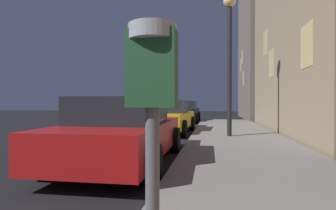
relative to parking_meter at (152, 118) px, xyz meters
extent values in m
cube|color=#1E4728|center=(0.00, 0.00, 0.19)|extent=(0.19, 0.11, 0.30)
cylinder|color=#999EA5|center=(0.00, 0.00, 0.33)|extent=(0.19, 0.19, 0.06)
cube|color=black|center=(-0.06, 0.00, 0.23)|extent=(0.01, 0.08, 0.11)
cube|color=maroon|center=(-1.68, 4.47, -0.69)|extent=(1.94, 4.48, 0.64)
cube|color=#1E2328|center=(-1.68, 4.31, -0.11)|extent=(1.68, 2.04, 0.56)
cylinder|color=black|center=(-2.65, 5.83, -0.93)|extent=(0.23, 0.66, 0.66)
cylinder|color=black|center=(-0.75, 5.86, -0.93)|extent=(0.23, 0.66, 0.66)
cylinder|color=black|center=(-2.61, 3.07, -0.93)|extent=(0.23, 0.66, 0.66)
cylinder|color=black|center=(-0.71, 3.10, -0.93)|extent=(0.23, 0.66, 0.66)
cube|color=gold|center=(-1.68, 10.25, -0.69)|extent=(1.96, 4.22, 0.64)
cube|color=#1E2328|center=(-1.69, 10.12, -0.11)|extent=(1.64, 2.03, 0.56)
cylinder|color=black|center=(-2.50, 11.57, -0.93)|extent=(0.25, 0.67, 0.66)
cylinder|color=black|center=(-0.73, 11.48, -0.93)|extent=(0.25, 0.67, 0.66)
cylinder|color=black|center=(-2.63, 9.01, -0.93)|extent=(0.25, 0.67, 0.66)
cylinder|color=black|center=(-0.86, 8.92, -0.93)|extent=(0.25, 0.67, 0.66)
cube|color=black|center=(-1.68, 16.96, -0.69)|extent=(1.79, 4.20, 0.64)
cube|color=#1E2328|center=(-1.68, 16.83, -0.11)|extent=(1.57, 2.01, 0.56)
cylinder|color=black|center=(-2.58, 18.27, -0.93)|extent=(0.22, 0.66, 0.66)
cylinder|color=black|center=(-0.78, 18.26, -0.93)|extent=(0.22, 0.66, 0.66)
cylinder|color=black|center=(-2.58, 15.67, -0.93)|extent=(0.22, 0.66, 0.66)
cylinder|color=black|center=(-0.78, 15.66, -0.93)|extent=(0.22, 0.66, 0.66)
cylinder|color=black|center=(0.81, 8.38, 1.19)|extent=(0.16, 0.16, 4.60)
sphere|color=#F9D88C|center=(0.81, 8.38, 3.61)|extent=(0.44, 0.44, 0.44)
cube|color=#F2D17F|center=(2.79, 11.13, 1.78)|extent=(0.06, 0.90, 1.20)
cube|color=#F2D17F|center=(2.79, 12.44, 2.96)|extent=(0.06, 0.90, 1.20)
cube|color=#F2D17F|center=(2.79, 6.72, 1.62)|extent=(0.06, 0.90, 1.20)
cube|color=#6B6056|center=(5.88, 22.00, 5.95)|extent=(6.22, 8.67, 14.42)
cube|color=#F2D17F|center=(2.79, 21.73, 2.12)|extent=(0.06, 0.90, 1.20)
cube|color=#F2D17F|center=(2.79, 23.75, 3.52)|extent=(0.06, 0.90, 1.20)
cube|color=#F2D17F|center=(2.79, 22.59, 4.08)|extent=(0.06, 0.90, 1.20)
camera|label=1|loc=(0.23, -1.00, 0.06)|focal=27.96mm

